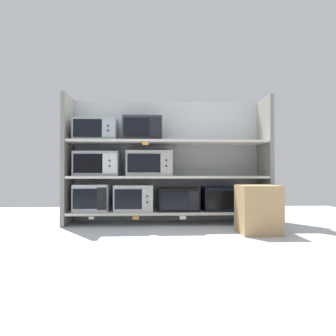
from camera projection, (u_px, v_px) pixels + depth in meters
ground at (173, 241)px, 2.95m from camera, size 6.45×6.00×0.02m
back_panel at (167, 161)px, 4.23m from camera, size 2.65×0.04×1.60m
upright_left at (68, 160)px, 3.90m from camera, size 0.05×0.49×1.60m
upright_right at (265, 160)px, 4.02m from camera, size 0.05×0.49×1.60m
shelf_0 at (168, 212)px, 3.95m from camera, size 2.45×0.49×0.03m
microwave_0 at (92, 198)px, 3.90m from camera, size 0.43×0.36×0.33m
microwave_1 at (134, 198)px, 3.93m from camera, size 0.48×0.39×0.32m
microwave_2 at (178, 199)px, 3.95m from camera, size 0.50×0.39×0.29m
microwave_3 at (221, 199)px, 3.98m from camera, size 0.47×0.39×0.30m
price_tag_0 at (91, 218)px, 3.66m from camera, size 0.06×0.00×0.03m
price_tag_1 at (136, 218)px, 3.68m from camera, size 0.08×0.00×0.04m
price_tag_2 at (183, 218)px, 3.71m from camera, size 0.08×0.00×0.04m
shelf_1 at (168, 177)px, 3.96m from camera, size 2.45×0.49×0.03m
microwave_4 at (97, 164)px, 3.91m from camera, size 0.55×0.36×0.30m
microwave_5 at (149, 164)px, 3.94m from camera, size 0.57×0.41×0.31m
shelf_2 at (168, 142)px, 3.96m from camera, size 2.45×0.49×0.03m
microwave_6 at (96, 130)px, 3.92m from camera, size 0.52×0.39×0.27m
microwave_7 at (143, 129)px, 3.95m from camera, size 0.48×0.35×0.30m
price_tag_3 at (145, 143)px, 3.70m from camera, size 0.08×0.00×0.03m
shipping_carton at (258, 209)px, 3.30m from camera, size 0.41×0.41×0.51m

